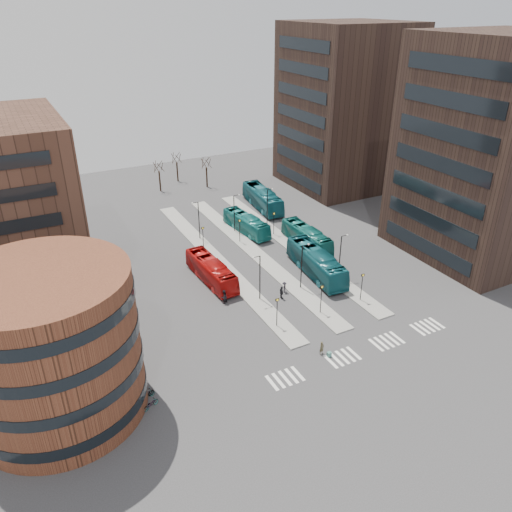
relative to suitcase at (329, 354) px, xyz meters
name	(u,v)px	position (x,y,z in m)	size (l,w,h in m)	color
ground	(375,377)	(2.16, -4.79, -0.27)	(160.00, 160.00, 0.00)	#303033
island_left	(217,260)	(-1.84, 25.21, -0.19)	(2.50, 45.00, 0.15)	gray
island_mid	(254,252)	(4.16, 25.21, -0.19)	(2.50, 45.00, 0.15)	gray
island_right	(289,243)	(10.16, 25.21, -0.19)	(2.50, 45.00, 0.15)	gray
suitcase	(329,354)	(0.00, 0.00, 0.00)	(0.43, 0.34, 0.54)	navy
red_bus	(211,271)	(-4.76, 20.31, 1.27)	(2.59, 11.07, 3.08)	#B10F0D
teal_bus_a	(316,262)	(8.62, 15.51, 1.49)	(2.95, 12.60, 3.51)	#12515B
teal_bus_b	(246,224)	(6.38, 32.20, 1.20)	(2.47, 10.57, 2.94)	#166F6D
teal_bus_c	(307,237)	(12.19, 23.42, 1.25)	(2.55, 10.91, 3.04)	#146460
teal_bus_d	(262,198)	(13.68, 40.28, 1.49)	(2.96, 12.65, 3.52)	#135662
traveller	(322,348)	(-0.48, 0.74, 0.50)	(0.56, 0.37, 1.53)	#47402A
commuter_a	(224,297)	(-5.54, 14.57, 0.64)	(0.89, 0.69, 1.83)	black
commuter_b	(282,293)	(1.30, 12.22, 0.59)	(1.00, 0.42, 1.71)	black
commuter_c	(284,287)	(2.37, 13.36, 0.47)	(0.95, 0.54, 1.47)	black
bicycle_near	(151,404)	(-18.84, 1.50, 0.18)	(0.59, 1.69, 0.89)	gray
bicycle_mid	(147,394)	(-18.84, 2.80, 0.25)	(0.49, 1.72, 1.03)	gray
bicycle_far	(146,394)	(-18.84, 3.04, 0.16)	(0.57, 1.63, 0.86)	gray
crosswalk_stripes	(363,350)	(3.91, -0.79, -0.26)	(22.35, 2.40, 0.01)	silver
round_building	(51,346)	(-25.84, 5.21, 6.72)	(15.16, 15.16, 14.00)	brown
tower_near	(494,150)	(34.13, 11.21, 14.73)	(20.12, 20.00, 30.00)	#32221B
tower_far	(345,107)	(34.13, 45.21, 14.73)	(20.12, 20.00, 30.00)	#32221B
sign_poles	(275,258)	(3.76, 18.21, 2.14)	(12.45, 22.12, 3.65)	black
lamp_posts	(264,234)	(4.79, 23.21, 3.31)	(14.04, 20.24, 6.12)	black
bare_trees	(181,173)	(4.82, 57.88, 2.46)	(10.97, 8.14, 5.90)	black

